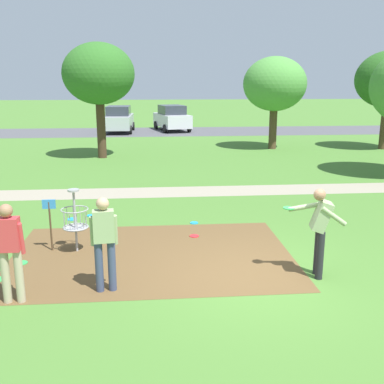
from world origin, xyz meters
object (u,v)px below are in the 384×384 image
Objects in this scene: frisbee_scattered_b at (0,279)px; player_foreground_watching at (104,239)px; frisbee_by_tee at (194,223)px; frisbee_mid_grass at (72,219)px; player_throwing at (320,227)px; player_waiting_left at (10,248)px; disc_golf_basket at (72,218)px; tree_mid_left at (275,84)px; frisbee_scattered_a at (0,237)px; frisbee_far_right at (194,236)px; frisbee_far_left at (21,263)px; parked_car_leftmost at (119,119)px; tree_near_right at (99,74)px; parked_car_center_left at (172,118)px; frisbee_near_basket at (91,215)px.

player_foreground_watching is at bearing -16.87° from frisbee_scattered_b.
player_foreground_watching is at bearing -117.03° from frisbee_by_tee.
player_foreground_watching is 6.59× the size of frisbee_mid_grass.
player_throwing reaches higher than frisbee_mid_grass.
player_foreground_watching and player_waiting_left have the same top height.
player_throwing is at bearing -19.70° from disc_golf_basket.
tree_mid_left is (3.41, 16.23, 2.41)m from player_throwing.
frisbee_scattered_b is (-0.71, -3.72, 0.00)m from frisbee_mid_grass.
player_waiting_left is 5.35m from frisbee_by_tee.
frisbee_scattered_a is 0.05× the size of tree_mid_left.
player_throwing reaches higher than frisbee_far_right.
player_foreground_watching reaches higher than frisbee_scattered_a.
frisbee_far_left is at bearing 101.94° from player_waiting_left.
frisbee_mid_grass is 20.95m from parked_car_leftmost.
frisbee_mid_grass is at bearing 107.02° from player_foreground_watching.
frisbee_mid_grass and frisbee_scattered_a have the same top height.
frisbee_scattered_a is (-4.69, -0.68, 0.00)m from frisbee_by_tee.
player_waiting_left reaches higher than frisbee_scattered_b.
player_waiting_left reaches higher than disc_golf_basket.
parked_car_leftmost reaches higher than frisbee_scattered_b.
tree_near_right reaches higher than player_foreground_watching.
parked_car_center_left reaches higher than frisbee_scattered_a.
parked_car_leftmost is (-0.62, 20.62, 0.91)m from frisbee_near_basket.
parked_car_center_left is at bearing 93.56° from player_throwing.
tree_mid_left is at bearing 62.25° from player_waiting_left.
tree_near_right reaches higher than frisbee_near_basket.
frisbee_scattered_b is 14.26m from tree_near_right.
player_waiting_left is (-5.42, -0.56, -0.02)m from player_throwing.
parked_car_leftmost is (-3.39, 21.53, 0.91)m from frisbee_by_tee.
frisbee_far_left is 1.14× the size of frisbee_scattered_b.
tree_near_right is (0.30, 12.95, 3.87)m from frisbee_far_left.
frisbee_by_tee is 5.02m from frisbee_scattered_b.
disc_golf_basket is 2.89m from frisbee_far_right.
parked_car_leftmost is at bearing 91.71° from frisbee_near_basket.
frisbee_far_left is 1.00× the size of frisbee_scattered_a.
parked_car_leftmost is (-5.41, 24.99, -0.06)m from player_throwing.
player_foreground_watching is at bearing -113.98° from tree_mid_left.
player_throwing is 6.59× the size of frisbee_mid_grass.
frisbee_far_left is at bearing -99.61° from parked_car_center_left.
frisbee_far_left is 1.14× the size of frisbee_far_right.
frisbee_far_left is at bearing -160.12° from frisbee_far_right.
frisbee_scattered_a is (-4.60, 0.34, 0.00)m from frisbee_far_right.
frisbee_near_basket is 3.30m from frisbee_far_right.
parked_car_center_left reaches higher than frisbee_mid_grass.
tree_near_right is at bearing 90.19° from player_waiting_left.
tree_mid_left is 11.05m from parked_car_center_left.
frisbee_near_basket is 14.81m from tree_mid_left.
frisbee_scattered_a is at bearing -93.36° from parked_car_leftmost.
disc_golf_basket is 1.94m from frisbee_scattered_b.
disc_golf_basket is 1.36m from frisbee_far_left.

